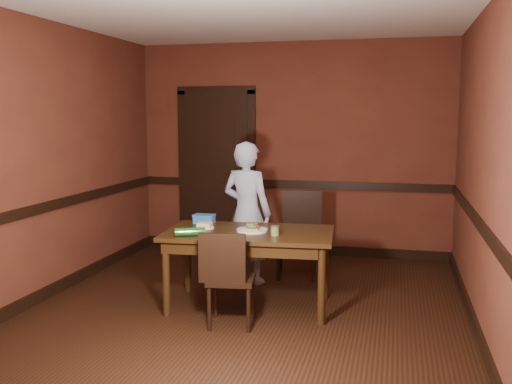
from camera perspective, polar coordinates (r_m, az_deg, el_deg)
The scene contains 22 objects.
floor at distance 5.41m, azimuth -0.91°, elevation -11.59°, with size 4.00×4.50×0.01m, color black.
ceiling at distance 5.18m, azimuth -0.98°, elevation 17.86°, with size 4.00×4.50×0.01m, color white.
wall_back at distance 7.31m, azimuth 3.60°, elevation 4.29°, with size 4.00×0.02×2.70m, color #59281B.
wall_front at distance 3.01m, azimuth -11.98°, elevation -0.84°, with size 4.00×0.02×2.70m, color #59281B.
wall_left at distance 5.95m, azimuth -19.92°, elevation 3.05°, with size 0.02×4.50×2.70m, color #59281B.
wall_right at distance 5.00m, azimuth 21.83°, elevation 2.13°, with size 0.02×4.50×2.70m, color #59281B.
dado_back at distance 7.34m, azimuth 3.55°, elevation 0.77°, with size 4.00×0.03×0.10m, color black.
dado_left at distance 6.00m, azimuth -19.60°, elevation -1.24°, with size 0.03×4.50×0.10m, color black.
dado_right at distance 5.05m, azimuth 21.40°, elevation -2.94°, with size 0.03×4.50×0.10m, color black.
baseboard_back at distance 7.49m, azimuth 3.49°, elevation -5.62°, with size 4.00×0.03×0.12m, color black.
baseboard_left at distance 6.18m, azimuth -19.24°, elevation -8.96°, with size 0.03×4.50×0.12m, color black.
baseboard_right at distance 5.27m, azimuth 20.94°, elevation -11.96°, with size 0.03×4.50×0.12m, color black.
door at distance 7.54m, azimuth -3.97°, elevation 2.42°, with size 1.05×0.07×2.20m.
dining_table at distance 5.36m, azimuth -0.70°, elevation -7.71°, with size 1.54×0.87×0.72m, color black.
chair_far at distance 6.34m, azimuth 4.10°, elevation -4.29°, with size 0.44×0.44×0.94m, color black, non-canonical shape.
chair_near at distance 4.91m, azimuth -2.49°, elevation -8.53°, with size 0.39×0.39×0.83m, color black, non-canonical shape.
person at distance 6.06m, azimuth -0.91°, elevation -2.07°, with size 0.55×0.36×1.51m, color #A9BCD7.
sandwich_plate at distance 5.26m, azimuth -0.38°, elevation -3.73°, with size 0.29×0.29×0.07m.
sauce_jar at distance 5.07m, azimuth 1.91°, elevation -3.87°, with size 0.08×0.08×0.09m.
cheese_saucer at distance 5.42m, azimuth -5.15°, elevation -3.41°, with size 0.18×0.18×0.06m.
food_tub at distance 5.67m, azimuth -5.21°, elevation -2.68°, with size 0.21×0.15×0.09m.
wrapped_veg at distance 5.09m, azimuth -6.61°, elevation -3.97°, with size 0.08×0.08×0.27m, color #124412.
Camera 1 is at (1.31, -4.93, 1.79)m, focal length 40.00 mm.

